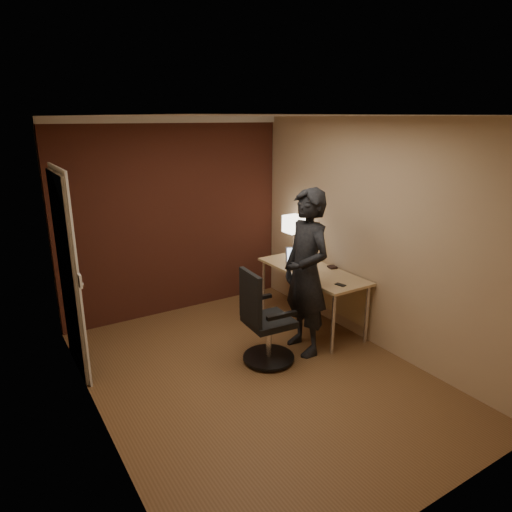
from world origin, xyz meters
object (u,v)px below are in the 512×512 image
phone (340,285)px  office_chair (264,324)px  desk_lamp (294,225)px  wallet (332,267)px  mouse (308,272)px  person (306,273)px  desk (317,279)px  laptop (300,261)px

phone → office_chair: (-0.91, 0.13, -0.29)m
phone → office_chair: office_chair is taller
desk_lamp → wallet: size_ratio=4.86×
mouse → wallet: size_ratio=0.91×
desk_lamp → person: 1.24m
mouse → desk: bearing=5.4°
laptop → phone: 0.76m
laptop → mouse: size_ratio=4.04×
phone → person: size_ratio=0.06×
wallet → office_chair: (-1.23, -0.37, -0.30)m
mouse → person: bearing=-148.0°
desk_lamp → office_chair: bearing=-137.4°
desk_lamp → mouse: bearing=-113.0°
wallet → person: person is taller
laptop → mouse: 0.28m
desk → person: size_ratio=0.83×
office_chair → person: bearing=-0.5°
mouse → phone: mouse is taller
desk → phone: size_ratio=13.04×
phone → person: bearing=148.6°
person → phone: bearing=75.2°
person → office_chair: bearing=-86.3°
office_chair → person: person is taller
laptop → wallet: (0.30, -0.26, -0.05)m
office_chair → person: 0.70m
desk_lamp → office_chair: size_ratio=0.53×
mouse → wallet: (0.38, 0.01, -0.01)m
desk_lamp → laptop: size_ratio=1.32×
desk → phone: bearing=-104.0°
mouse → phone: (0.06, -0.49, -0.01)m
laptop → office_chair: office_chair is taller
desk → desk_lamp: 0.82m
desk_lamp → mouse: size_ratio=5.35×
mouse → office_chair: (-0.85, -0.36, -0.30)m
desk → laptop: laptop is taller
phone → person: (-0.38, 0.13, 0.17)m
laptop → office_chair: 1.18m
desk → mouse: 0.27m
person → desk: bearing=134.7°
desk → wallet: bearing=-23.5°
laptop → phone: laptop is taller
mouse → wallet: bearing=-15.7°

